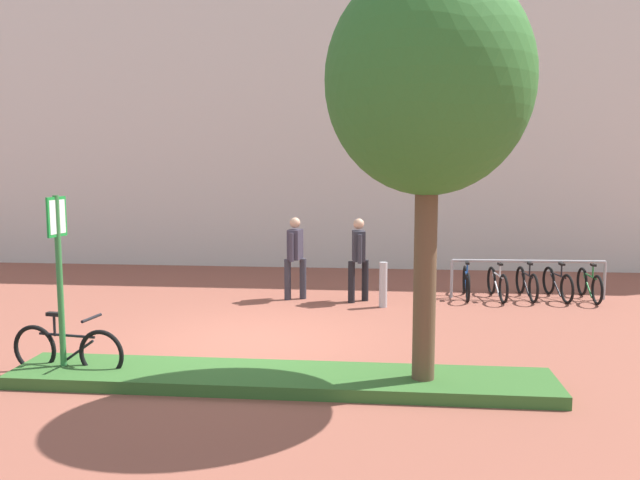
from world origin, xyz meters
The scene contains 10 objects.
ground_plane centered at (0.00, 0.00, 0.00)m, with size 60.00×60.00×0.00m, color brown.
building_facade centered at (0.00, 7.91, 5.00)m, with size 28.00×1.20×10.00m, color silver.
planter_strip centered at (0.69, -1.99, 0.08)m, with size 7.00×1.10×0.16m, color #336028.
tree_sidewalk centered at (2.52, -2.02, 3.78)m, with size 2.48×2.48×5.18m.
parking_sign_post centered at (-2.21, -1.99, 1.59)m, with size 0.09×0.36×2.43m.
bike_at_sign centered at (-2.19, -1.90, 0.35)m, with size 1.67×0.42×0.86m.
bike_rack_cluster centered at (5.02, 3.76, 0.35)m, with size 3.21×1.66×0.83m.
bollard_steel centered at (2.01, 2.66, 0.45)m, with size 0.16×0.16×0.90m, color #ADADB2.
person_suited_dark centered at (1.50, 3.11, 0.98)m, with size 0.41×0.61×1.72m.
person_suited_navy centered at (0.18, 3.22, 0.98)m, with size 0.44×0.60×1.72m.
Camera 1 is at (2.01, -9.92, 2.85)m, focal length 36.20 mm.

